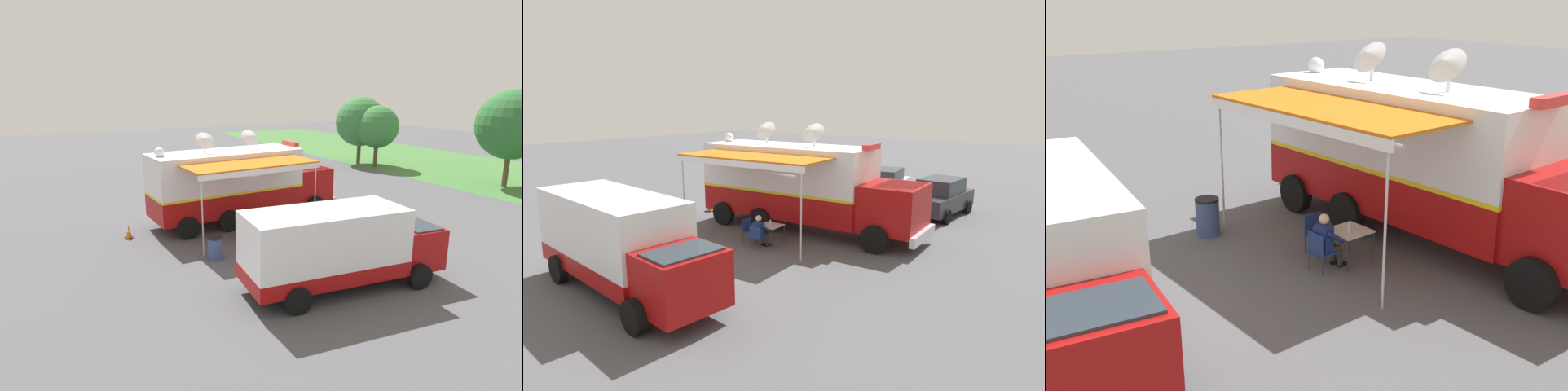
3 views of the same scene
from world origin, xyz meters
TOP-DOWN VIEW (x-y plane):
  - ground_plane at (0.00, 0.00)m, footprint 100.00×100.00m
  - grass_verge at (0.00, 22.92)m, footprint 80.00×14.00m
  - lot_stripe at (-2.61, 0.10)m, footprint 0.41×4.80m
  - command_truck at (-0.01, 0.75)m, footprint 5.31×9.62m
  - folding_table at (2.35, 0.94)m, footprint 0.85×0.85m
  - water_bottle at (2.41, 0.99)m, footprint 0.07×0.07m
  - folding_chair_at_table at (3.15, 0.97)m, footprint 0.51×0.51m
  - folding_chair_beside_table at (2.60, 0.09)m, footprint 0.51×0.51m
  - seated_responder at (2.96, 0.96)m, footprint 0.68×0.57m
  - trash_bin at (4.08, -2.27)m, footprint 0.57×0.57m
  - traffic_cone at (0.11, -4.72)m, footprint 0.36×0.36m
  - support_truck at (8.19, 0.38)m, footprint 2.91×6.98m
  - car_behind_truck at (-5.92, 4.48)m, footprint 4.30×2.22m
  - car_far_corner at (-7.41, 1.01)m, footprint 4.44×2.53m
  - tree_far_left at (-10.00, 16.65)m, footprint 4.14×4.14m
  - tree_left_of_centre at (-8.21, 16.91)m, footprint 3.45×3.45m
  - tree_right_of_centre at (1.44, 19.40)m, footprint 4.48×4.48m

SIDE VIEW (x-z plane):
  - ground_plane at x=0.00m, z-range 0.00..0.00m
  - lot_stripe at x=-2.61m, z-range 0.00..0.01m
  - grass_verge at x=0.00m, z-range 0.00..0.01m
  - traffic_cone at x=0.11m, z-range -0.01..0.57m
  - trash_bin at x=4.08m, z-range 0.00..0.91m
  - folding_chair_at_table at x=3.15m, z-range 0.08..0.95m
  - folding_chair_beside_table at x=2.60m, z-range 0.08..0.95m
  - seated_responder at x=2.96m, z-range 0.03..1.28m
  - folding_table at x=2.35m, z-range 0.31..1.04m
  - water_bottle at x=2.41m, z-range 0.72..0.95m
  - car_behind_truck at x=-5.92m, z-range 0.00..1.76m
  - car_far_corner at x=-7.41m, z-range 0.00..1.76m
  - support_truck at x=8.19m, z-range 0.04..2.74m
  - command_truck at x=-0.01m, z-range -0.32..4.21m
  - tree_left_of_centre at x=-8.21m, z-range 0.78..5.80m
  - tree_far_left at x=-10.00m, z-range 0.77..6.45m
  - tree_right_of_centre at x=1.44m, z-range 0.91..7.24m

